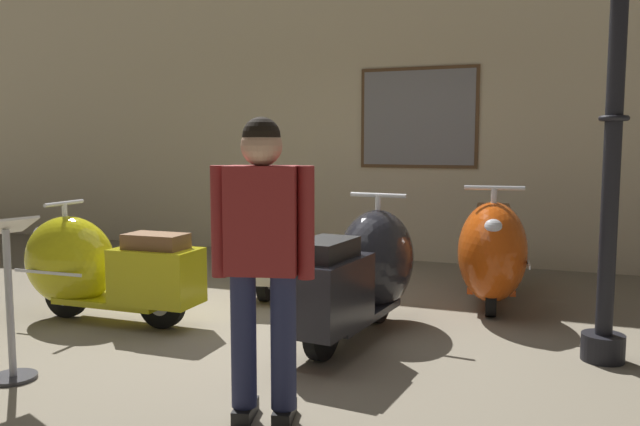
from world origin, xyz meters
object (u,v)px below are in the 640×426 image
object	(u,v)px
scooter_0	(95,267)
scooter_3	(492,251)
lamppost	(616,84)
visitor_0	(263,248)
scooter_1	(280,241)
info_stanchion	(10,313)
scooter_2	(362,271)

from	to	relation	value
scooter_0	scooter_3	xyz separation A→B (m)	(2.95, 1.68, 0.06)
scooter_3	lamppost	xyz separation A→B (m)	(0.87, -1.22, 1.33)
lamppost	visitor_0	xyz separation A→B (m)	(-1.69, -1.68, -0.91)
scooter_0	scooter_1	xyz separation A→B (m)	(0.85, 1.73, 0.01)
scooter_1	visitor_0	size ratio (longest dim) A/B	1.08
lamppost	scooter_3	bearing A→B (deg)	125.45
scooter_0	info_stanchion	distance (m)	1.33
scooter_0	scooter_3	size ratio (longest dim) A/B	0.87
scooter_2	lamppost	xyz separation A→B (m)	(1.69, -0.01, 1.35)
scooter_1	lamppost	world-z (taller)	lamppost
scooter_0	scooter_1	distance (m)	1.93
scooter_0	info_stanchion	bearing A→B (deg)	107.59
scooter_0	scooter_2	world-z (taller)	scooter_2
scooter_1	info_stanchion	world-z (taller)	info_stanchion
scooter_0	scooter_1	bearing A→B (deg)	-117.51
scooter_1	scooter_2	size ratio (longest dim) A/B	0.97
lamppost	visitor_0	size ratio (longest dim) A/B	1.95
scooter_2	info_stanchion	distance (m)	2.42
info_stanchion	scooter_2	bearing A→B (deg)	45.32
scooter_1	visitor_0	world-z (taller)	visitor_0
visitor_0	info_stanchion	size ratio (longest dim) A/B	1.56
lamppost	info_stanchion	distance (m)	4.05
visitor_0	scooter_2	bearing A→B (deg)	-14.48
scooter_2	scooter_3	xyz separation A→B (m)	(0.82, 1.22, 0.02)
scooter_2	info_stanchion	bearing A→B (deg)	140.53
visitor_0	info_stanchion	distance (m)	1.77
scooter_0	scooter_2	bearing A→B (deg)	-169.18
scooter_0	scooter_3	world-z (taller)	scooter_3
scooter_1	info_stanchion	distance (m)	3.02
lamppost	scooter_2	bearing A→B (deg)	179.73
scooter_0	scooter_3	distance (m)	3.40
scooter_3	visitor_0	bearing A→B (deg)	-22.28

